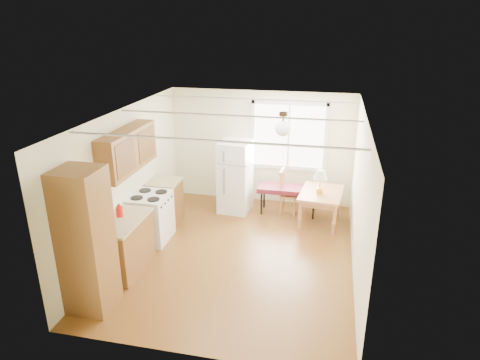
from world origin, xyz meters
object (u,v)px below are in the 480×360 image
(refrigerator, at_px, (235,177))
(dining_table, at_px, (321,197))
(bench, at_px, (289,190))
(chair, at_px, (285,189))

(refrigerator, xyz_separation_m, dining_table, (1.82, -0.22, -0.21))
(bench, bearing_deg, dining_table, -24.96)
(refrigerator, height_order, chair, refrigerator)
(chair, bearing_deg, bench, 1.40)
(refrigerator, height_order, bench, refrigerator)
(bench, distance_m, dining_table, 0.75)
(dining_table, height_order, chair, chair)
(refrigerator, height_order, dining_table, refrigerator)
(refrigerator, relative_size, dining_table, 1.35)
(bench, height_order, dining_table, dining_table)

